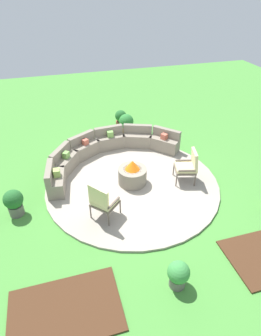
{
  "coord_description": "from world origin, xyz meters",
  "views": [
    {
      "loc": [
        -1.9,
        -6.39,
        5.18
      ],
      "look_at": [
        0.0,
        0.2,
        0.45
      ],
      "focal_mm": 30.07,
      "sensor_mm": 36.0,
      "label": 1
    }
  ],
  "objects_px": {
    "lounge_chair_front_left": "(103,200)",
    "potted_plant_1": "(178,274)",
    "fire_pit": "(132,174)",
    "potted_plant_3": "(121,119)",
    "lounge_chair_front_right": "(188,165)",
    "potted_plant_4": "(126,123)",
    "curved_stone_bench": "(105,150)",
    "potted_plant_2": "(14,202)"
  },
  "relations": [
    {
      "from": "potted_plant_3",
      "to": "potted_plant_4",
      "type": "distance_m",
      "value": 0.53
    },
    {
      "from": "fire_pit",
      "to": "potted_plant_3",
      "type": "height_order",
      "value": "fire_pit"
    },
    {
      "from": "potted_plant_2",
      "to": "potted_plant_4",
      "type": "distance_m",
      "value": 5.34
    },
    {
      "from": "fire_pit",
      "to": "potted_plant_1",
      "type": "bearing_deg",
      "value": -91.26
    },
    {
      "from": "potted_plant_1",
      "to": "potted_plant_4",
      "type": "xyz_separation_m",
      "value": [
        0.77,
        6.64,
        0.1
      ]
    },
    {
      "from": "potted_plant_4",
      "to": "lounge_chair_front_right",
      "type": "bearing_deg",
      "value": -75.73
    },
    {
      "from": "fire_pit",
      "to": "potted_plant_3",
      "type": "bearing_deg",
      "value": 80.7
    },
    {
      "from": "curved_stone_bench",
      "to": "potted_plant_4",
      "type": "distance_m",
      "value": 2.05
    },
    {
      "from": "potted_plant_1",
      "to": "potted_plant_2",
      "type": "distance_m",
      "value": 4.41
    },
    {
      "from": "lounge_chair_front_left",
      "to": "potted_plant_4",
      "type": "distance_m",
      "value": 4.76
    },
    {
      "from": "potted_plant_3",
      "to": "potted_plant_4",
      "type": "height_order",
      "value": "potted_plant_4"
    },
    {
      "from": "fire_pit",
      "to": "lounge_chair_front_right",
      "type": "distance_m",
      "value": 1.65
    },
    {
      "from": "lounge_chair_front_right",
      "to": "potted_plant_3",
      "type": "height_order",
      "value": "lounge_chair_front_right"
    },
    {
      "from": "lounge_chair_front_right",
      "to": "potted_plant_4",
      "type": "xyz_separation_m",
      "value": [
        -0.9,
        3.55,
        -0.16
      ]
    },
    {
      "from": "potted_plant_2",
      "to": "potted_plant_3",
      "type": "xyz_separation_m",
      "value": [
        3.87,
        4.11,
        -0.02
      ]
    },
    {
      "from": "potted_plant_1",
      "to": "lounge_chair_front_right",
      "type": "bearing_deg",
      "value": 61.62
    },
    {
      "from": "potted_plant_2",
      "to": "curved_stone_bench",
      "type": "bearing_deg",
      "value": 34.71
    },
    {
      "from": "potted_plant_1",
      "to": "potted_plant_4",
      "type": "distance_m",
      "value": 6.69
    },
    {
      "from": "potted_plant_2",
      "to": "potted_plant_4",
      "type": "xyz_separation_m",
      "value": [
        3.95,
        3.59,
        0.03
      ]
    },
    {
      "from": "curved_stone_bench",
      "to": "potted_plant_2",
      "type": "xyz_separation_m",
      "value": [
        -2.77,
        -1.92,
        0.04
      ]
    },
    {
      "from": "fire_pit",
      "to": "lounge_chair_front_left",
      "type": "xyz_separation_m",
      "value": [
        -1.12,
        -1.2,
        0.26
      ]
    },
    {
      "from": "curved_stone_bench",
      "to": "potted_plant_3",
      "type": "bearing_deg",
      "value": 63.31
    },
    {
      "from": "curved_stone_bench",
      "to": "lounge_chair_front_left",
      "type": "bearing_deg",
      "value": -102.84
    },
    {
      "from": "curved_stone_bench",
      "to": "potted_plant_2",
      "type": "relative_size",
      "value": 6.07
    },
    {
      "from": "potted_plant_3",
      "to": "potted_plant_4",
      "type": "bearing_deg",
      "value": -80.83
    },
    {
      "from": "fire_pit",
      "to": "curved_stone_bench",
      "type": "bearing_deg",
      "value": 107.88
    },
    {
      "from": "fire_pit",
      "to": "potted_plant_2",
      "type": "height_order",
      "value": "fire_pit"
    },
    {
      "from": "fire_pit",
      "to": "potted_plant_4",
      "type": "xyz_separation_m",
      "value": [
        0.69,
        3.2,
        0.08
      ]
    },
    {
      "from": "fire_pit",
      "to": "lounge_chair_front_left",
      "type": "relative_size",
      "value": 0.74
    },
    {
      "from": "potted_plant_1",
      "to": "lounge_chair_front_left",
      "type": "bearing_deg",
      "value": 114.93
    },
    {
      "from": "potted_plant_2",
      "to": "lounge_chair_front_left",
      "type": "bearing_deg",
      "value": -20.78
    },
    {
      "from": "curved_stone_bench",
      "to": "lounge_chair_front_left",
      "type": "height_order",
      "value": "lounge_chair_front_left"
    },
    {
      "from": "lounge_chair_front_right",
      "to": "potted_plant_2",
      "type": "distance_m",
      "value": 4.86
    },
    {
      "from": "potted_plant_1",
      "to": "potted_plant_4",
      "type": "relative_size",
      "value": 0.8
    },
    {
      "from": "lounge_chair_front_left",
      "to": "potted_plant_4",
      "type": "xyz_separation_m",
      "value": [
        1.81,
        4.4,
        -0.18
      ]
    },
    {
      "from": "lounge_chair_front_left",
      "to": "potted_plant_1",
      "type": "height_order",
      "value": "lounge_chair_front_left"
    },
    {
      "from": "lounge_chair_front_left",
      "to": "potted_plant_2",
      "type": "bearing_deg",
      "value": -153.87
    },
    {
      "from": "lounge_chair_front_left",
      "to": "potted_plant_4",
      "type": "relative_size",
      "value": 1.41
    },
    {
      "from": "fire_pit",
      "to": "potted_plant_4",
      "type": "bearing_deg",
      "value": 77.79
    },
    {
      "from": "lounge_chair_front_left",
      "to": "potted_plant_1",
      "type": "bearing_deg",
      "value": -18.16
    },
    {
      "from": "fire_pit",
      "to": "potted_plant_3",
      "type": "xyz_separation_m",
      "value": [
        0.61,
        3.72,
        0.03
      ]
    },
    {
      "from": "lounge_chair_front_right",
      "to": "potted_plant_2",
      "type": "xyz_separation_m",
      "value": [
        -4.85,
        -0.04,
        -0.19
      ]
    }
  ]
}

